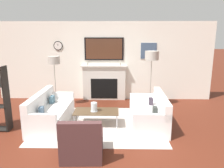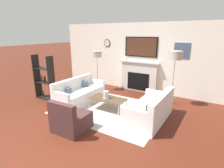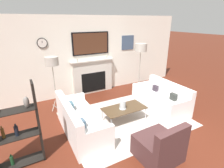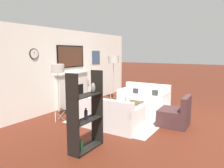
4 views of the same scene
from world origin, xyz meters
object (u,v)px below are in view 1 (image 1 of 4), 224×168
couch_left (50,113)px  floor_lamp_right (152,56)px  coffee_table (96,112)px  floor_lamp_left (54,61)px  hurricane_candle (94,107)px  armchair (82,143)px  couch_right (149,114)px

couch_left → floor_lamp_right: floor_lamp_right is taller
coffee_table → floor_lamp_right: bearing=42.7°
couch_left → floor_lamp_left: (-0.23, 1.40, 1.18)m
coffee_table → hurricane_candle: (-0.06, -0.01, 0.12)m
coffee_table → hurricane_candle: hurricane_candle is taller
hurricane_candle → floor_lamp_left: bearing=133.1°
hurricane_candle → armchair: bearing=-93.1°
floor_lamp_left → coffee_table: bearing=-45.6°
couch_right → armchair: size_ratio=2.14×
couch_left → coffee_table: bearing=-2.7°
couch_right → hurricane_candle: size_ratio=7.60×
couch_right → hurricane_candle: couch_right is taller
hurricane_candle → couch_left: bearing=176.7°
couch_left → floor_lamp_left: 1.85m
couch_right → armchair: (-1.49, -1.52, -0.01)m
armchair → coffee_table: 1.48m
couch_right → couch_left: bearing=179.9°
hurricane_candle → floor_lamp_right: bearing=41.9°
couch_left → hurricane_candle: (1.14, -0.07, 0.19)m
couch_left → armchair: 1.86m
couch_left → couch_right: 2.55m
floor_lamp_right → armchair: bearing=-120.3°
couch_right → coffee_table: (-1.35, -0.05, 0.08)m
couch_right → hurricane_candle: bearing=-177.4°
armchair → floor_lamp_right: size_ratio=0.46×
couch_right → coffee_table: couch_right is taller
armchair → floor_lamp_left: 3.42m
armchair → hurricane_candle: bearing=86.9°
couch_left → hurricane_candle: couch_left is taller
couch_left → floor_lamp_right: size_ratio=1.05×
coffee_table → floor_lamp_right: 2.50m
coffee_table → armchair: bearing=-95.3°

